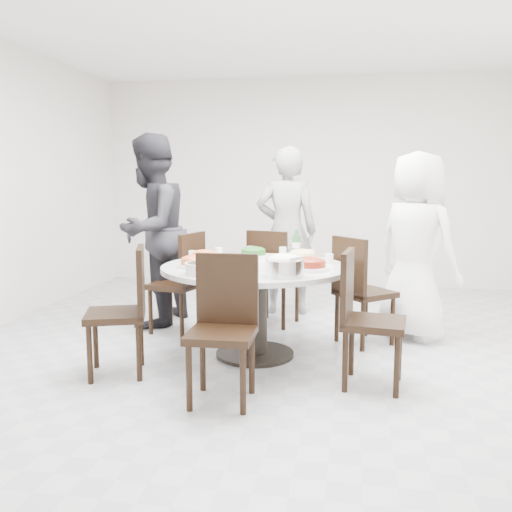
% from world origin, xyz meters
% --- Properties ---
extents(floor, '(6.00, 6.00, 0.01)m').
position_xyz_m(floor, '(0.00, 0.00, 0.00)').
color(floor, '#B5B6BA').
rests_on(floor, ground).
extents(ceiling, '(6.00, 6.00, 0.01)m').
position_xyz_m(ceiling, '(0.00, 0.00, 2.80)').
color(ceiling, white).
rests_on(ceiling, ground).
extents(wall_back, '(6.00, 0.01, 2.80)m').
position_xyz_m(wall_back, '(0.00, 3.00, 1.40)').
color(wall_back, silver).
rests_on(wall_back, ground).
extents(wall_front, '(6.00, 0.01, 2.80)m').
position_xyz_m(wall_front, '(0.00, -3.00, 1.40)').
color(wall_front, silver).
rests_on(wall_front, ground).
extents(dining_table, '(1.50, 1.50, 0.75)m').
position_xyz_m(dining_table, '(-0.34, -0.21, 0.38)').
color(dining_table, silver).
rests_on(dining_table, floor).
extents(chair_ne, '(0.59, 0.59, 0.95)m').
position_xyz_m(chair_ne, '(0.55, 0.29, 0.47)').
color(chair_ne, black).
rests_on(chair_ne, floor).
extents(chair_n, '(0.52, 0.52, 0.95)m').
position_xyz_m(chair_n, '(-0.32, 0.81, 0.47)').
color(chair_n, black).
rests_on(chair_n, floor).
extents(chair_nw, '(0.51, 0.51, 0.95)m').
position_xyz_m(chair_nw, '(-1.20, 0.36, 0.47)').
color(chair_nw, black).
rests_on(chair_nw, floor).
extents(chair_sw, '(0.54, 0.54, 0.95)m').
position_xyz_m(chair_sw, '(-1.27, -0.81, 0.47)').
color(chair_sw, black).
rests_on(chair_sw, floor).
extents(chair_s, '(0.43, 0.43, 0.95)m').
position_xyz_m(chair_s, '(-0.38, -1.17, 0.47)').
color(chair_s, black).
rests_on(chair_s, floor).
extents(chair_se, '(0.47, 0.47, 0.95)m').
position_xyz_m(chair_se, '(0.59, -0.72, 0.47)').
color(chair_se, black).
rests_on(chair_se, floor).
extents(diner_right, '(0.97, 0.95, 1.68)m').
position_xyz_m(diner_right, '(1.00, 0.55, 0.84)').
color(diner_right, white).
rests_on(diner_right, floor).
extents(diner_middle, '(0.69, 0.48, 1.78)m').
position_xyz_m(diner_middle, '(-0.26, 1.28, 0.89)').
color(diner_middle, black).
rests_on(diner_middle, floor).
extents(diner_left, '(0.84, 1.01, 1.88)m').
position_xyz_m(diner_left, '(-1.52, 0.59, 0.94)').
color(diner_left, black).
rests_on(diner_left, floor).
extents(dish_greens, '(0.28, 0.28, 0.07)m').
position_xyz_m(dish_greens, '(-0.43, 0.24, 0.79)').
color(dish_greens, white).
rests_on(dish_greens, dining_table).
extents(dish_pale, '(0.29, 0.29, 0.08)m').
position_xyz_m(dish_pale, '(0.01, 0.12, 0.79)').
color(dish_pale, white).
rests_on(dish_pale, dining_table).
extents(dish_orange, '(0.26, 0.26, 0.07)m').
position_xyz_m(dish_orange, '(-0.81, -0.04, 0.78)').
color(dish_orange, white).
rests_on(dish_orange, dining_table).
extents(dish_redbrown, '(0.31, 0.31, 0.08)m').
position_xyz_m(dish_redbrown, '(0.12, -0.35, 0.79)').
color(dish_redbrown, white).
rests_on(dish_redbrown, dining_table).
extents(dish_tofu, '(0.27, 0.27, 0.07)m').
position_xyz_m(dish_tofu, '(-0.79, -0.38, 0.79)').
color(dish_tofu, white).
rests_on(dish_tofu, dining_table).
extents(rice_bowl, '(0.28, 0.28, 0.12)m').
position_xyz_m(rice_bowl, '(-0.04, -0.65, 0.81)').
color(rice_bowl, silver).
rests_on(rice_bowl, dining_table).
extents(soup_bowl, '(0.28, 0.28, 0.09)m').
position_xyz_m(soup_bowl, '(-0.63, -0.68, 0.79)').
color(soup_bowl, white).
rests_on(soup_bowl, dining_table).
extents(beverage_bottle, '(0.07, 0.07, 0.24)m').
position_xyz_m(beverage_bottle, '(-0.06, 0.34, 0.87)').
color(beverage_bottle, '#286531').
rests_on(beverage_bottle, dining_table).
extents(tea_cups, '(0.07, 0.07, 0.08)m').
position_xyz_m(tea_cups, '(-0.37, 0.42, 0.79)').
color(tea_cups, white).
rests_on(tea_cups, dining_table).
extents(chopsticks, '(0.24, 0.04, 0.01)m').
position_xyz_m(chopsticks, '(-0.38, 0.45, 0.76)').
color(chopsticks, tan).
rests_on(chopsticks, dining_table).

